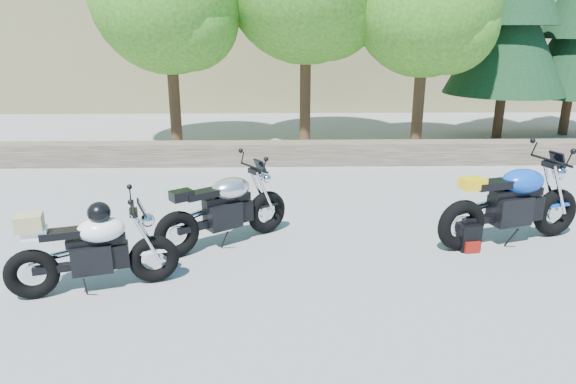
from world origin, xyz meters
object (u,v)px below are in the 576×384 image
(silver_bike, at_px, (225,210))
(blue_bike, at_px, (512,204))
(backpack, at_px, (469,238))
(white_bike, at_px, (92,248))

(silver_bike, xyz_separation_m, blue_bike, (4.03, -0.04, 0.06))
(silver_bike, bearing_deg, backpack, -40.92)
(silver_bike, height_order, blue_bike, blue_bike)
(silver_bike, distance_m, white_bike, 1.92)
(blue_bike, bearing_deg, white_bike, 176.35)
(silver_bike, distance_m, blue_bike, 4.03)
(blue_bike, bearing_deg, silver_bike, 162.44)
(white_bike, bearing_deg, backpack, -4.10)
(silver_bike, relative_size, backpack, 4.72)
(silver_bike, height_order, white_bike, white_bike)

